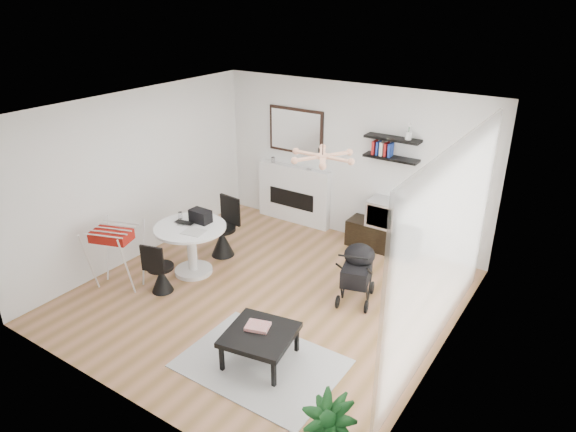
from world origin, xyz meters
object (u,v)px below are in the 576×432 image
Objects in this scene: fireplace at (294,187)px; crt_tv at (384,213)px; tv_console at (382,237)px; drying_rack at (117,256)px; coffee_table at (260,336)px; dining_table at (191,242)px; stroller at (357,275)px.

fireplace reaches higher than crt_tv.
drying_rack is (-2.76, -3.26, 0.28)m from tv_console.
drying_rack is at bearing 175.62° from coffee_table.
drying_rack is 2.76m from coffee_table.
dining_table is 1.10m from drying_rack.
crt_tv reaches higher than coffee_table.
crt_tv is 0.56× the size of stroller.
coffee_table is (1.87, -3.62, -0.32)m from fireplace.
tv_console reaches higher than coffee_table.
drying_rack is (-0.63, -0.90, -0.02)m from dining_table.
fireplace is 1.95m from tv_console.
drying_rack reaches higher than crt_tv.
coffee_table is at bearing -27.69° from dining_table.
stroller is at bearing 9.28° from drying_rack.
crt_tv is 0.52× the size of drying_rack.
fireplace is 4.08m from coffee_table.
dining_table is 1.22× the size of stroller.
coffee_table is (-0.02, -3.47, 0.14)m from tv_console.
crt_tv is at bearing 30.81° from drying_rack.
drying_rack is at bearing -130.31° from crt_tv.
drying_rack is at bearing -104.43° from fireplace.
drying_rack is at bearing -167.71° from stroller.
dining_table is (-2.13, -2.36, -0.15)m from crt_tv.
crt_tv is 3.18m from dining_table.
fireplace is 1.98× the size of dining_table.
dining_table is 2.40m from coffee_table.
coffee_table is at bearing -62.66° from fireplace.
dining_table is at bearing -95.65° from fireplace.
fireplace is at bearing 175.47° from crt_tv.
crt_tv is at bearing -4.53° from fireplace.
fireplace reaches higher than stroller.
crt_tv is 3.48m from coffee_table.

